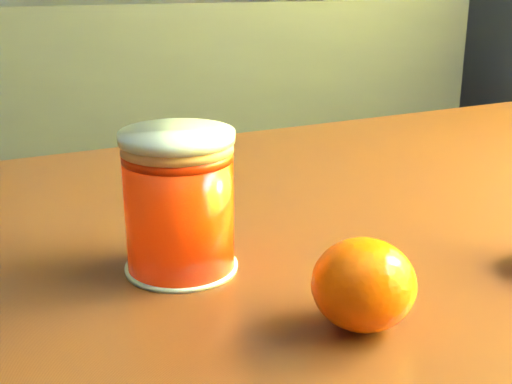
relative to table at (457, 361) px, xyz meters
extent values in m
cube|color=#592A16|center=(0.00, 0.00, 0.08)|extent=(1.18, 0.94, 0.04)
cylinder|color=#FB2B05|center=(-0.21, 0.01, 0.14)|extent=(0.07, 0.07, 0.08)
cylinder|color=#DF935B|center=(-0.21, 0.01, 0.19)|extent=(0.07, 0.07, 0.01)
cylinder|color=silver|center=(-0.21, 0.01, 0.19)|extent=(0.08, 0.08, 0.00)
ellipsoid|color=#FF5205|center=(-0.12, -0.10, 0.13)|extent=(0.07, 0.07, 0.05)
camera|label=1|loc=(-0.27, -0.43, 0.31)|focal=50.00mm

